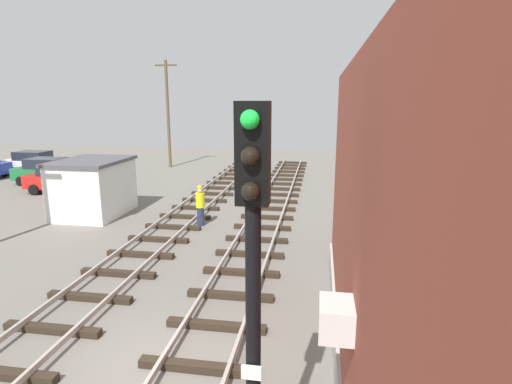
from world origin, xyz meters
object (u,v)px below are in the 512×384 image
(utility_pole_far, at_px, (168,113))
(parked_car_white, at_px, (33,162))
(parked_car_red, at_px, (62,178))
(signal_mast, at_px, (253,287))
(parked_car_green, at_px, (47,171))
(track_worker_foreground, at_px, (200,206))
(control_hut, at_px, (93,187))

(utility_pole_far, bearing_deg, parked_car_white, -152.07)
(parked_car_white, bearing_deg, parked_car_red, -41.92)
(signal_mast, height_order, parked_car_red, signal_mast)
(signal_mast, distance_m, parked_car_red, 23.38)
(parked_car_red, relative_size, parked_car_green, 1.00)
(parked_car_red, xyz_separation_m, track_worker_foreground, (10.30, -5.18, 0.03))
(parked_car_red, bearing_deg, utility_pole_far, 74.25)
(control_hut, relative_size, track_worker_foreground, 2.03)
(parked_car_green, bearing_deg, track_worker_foreground, -29.80)
(signal_mast, distance_m, utility_pole_far, 30.74)
(control_hut, xyz_separation_m, parked_car_green, (-7.28, 6.53, -0.49))
(control_hut, height_order, track_worker_foreground, control_hut)
(signal_mast, xyz_separation_m, control_hut, (-10.21, 13.63, -2.07))
(parked_car_red, bearing_deg, parked_car_green, 139.86)
(utility_pole_far, bearing_deg, signal_mast, -67.26)
(parked_car_red, xyz_separation_m, utility_pole_far, (2.94, 10.43, 3.66))
(utility_pole_far, xyz_separation_m, track_worker_foreground, (7.36, -15.61, -3.63))
(control_hut, xyz_separation_m, parked_car_red, (-4.61, 4.28, -0.49))
(parked_car_red, height_order, track_worker_foreground, track_worker_foreground)
(control_hut, bearing_deg, track_worker_foreground, -9.00)
(track_worker_foreground, bearing_deg, parked_car_white, 146.92)
(control_hut, relative_size, parked_car_red, 0.90)
(parked_car_red, relative_size, utility_pole_far, 0.48)
(parked_car_white, height_order, utility_pole_far, utility_pole_far)
(control_hut, bearing_deg, parked_car_green, 138.12)
(utility_pole_far, bearing_deg, track_worker_foreground, -64.76)
(parked_car_green, xyz_separation_m, parked_car_white, (-3.54, 3.33, 0.00))
(parked_car_white, distance_m, utility_pole_far, 10.99)
(signal_mast, distance_m, parked_car_green, 26.81)
(utility_pole_far, bearing_deg, control_hut, -83.53)
(parked_car_white, bearing_deg, control_hut, -42.32)
(parked_car_red, relative_size, track_worker_foreground, 2.25)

